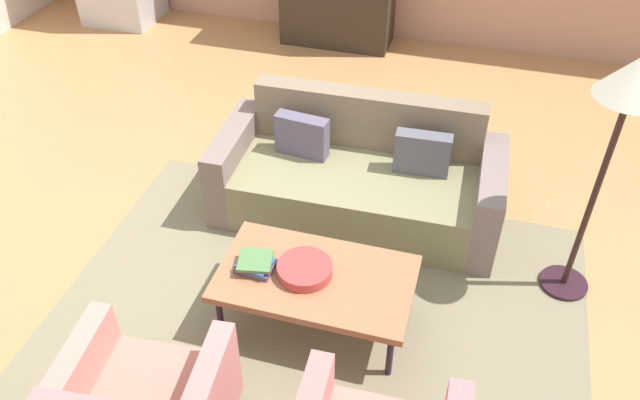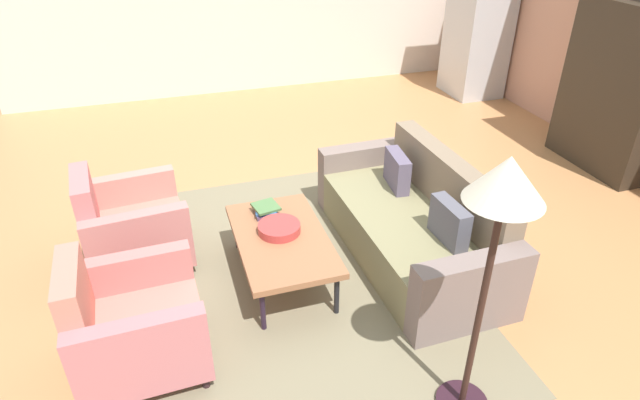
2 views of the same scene
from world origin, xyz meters
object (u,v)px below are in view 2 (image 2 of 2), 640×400
object	(u,v)px
book_stack	(266,209)
refrigerator	(478,32)
couch	(416,224)
floor_lamp	(501,207)
fruit_bowl	(279,228)
armchair_left	(128,228)
coffee_table	(282,240)
armchair_right	(129,327)
cabinet	(619,89)

from	to	relation	value
book_stack	refrigerator	size ratio (longest dim) A/B	0.13
couch	floor_lamp	bearing A→B (deg)	163.16
fruit_bowl	floor_lamp	size ratio (longest dim) A/B	0.20
fruit_bowl	armchair_left	bearing A→B (deg)	-114.19
coffee_table	refrigerator	bearing A→B (deg)	132.30
armchair_left	floor_lamp	size ratio (longest dim) A/B	0.51
coffee_table	fruit_bowl	world-z (taller)	fruit_bowl
fruit_bowl	refrigerator	bearing A→B (deg)	131.73
fruit_bowl	book_stack	size ratio (longest dim) A/B	1.42
refrigerator	couch	bearing A→B (deg)	-37.32
armchair_left	fruit_bowl	distance (m)	1.28
armchair_left	book_stack	world-z (taller)	armchair_left
floor_lamp	armchair_right	bearing A→B (deg)	-116.16
cabinet	floor_lamp	size ratio (longest dim) A/B	1.05
armchair_right	refrigerator	size ratio (longest dim) A/B	0.48
armchair_left	book_stack	distance (m)	1.15
fruit_bowl	refrigerator	xyz separation A→B (m)	(-3.45, 3.87, 0.48)
floor_lamp	armchair_left	bearing A→B (deg)	-138.08
couch	armchair_right	world-z (taller)	armchair_right
couch	floor_lamp	world-z (taller)	floor_lamp
couch	fruit_bowl	distance (m)	1.20
couch	book_stack	size ratio (longest dim) A/B	8.85
couch	armchair_left	world-z (taller)	armchair_left
couch	book_stack	world-z (taller)	couch
armchair_right	floor_lamp	world-z (taller)	floor_lamp
refrigerator	armchair_left	bearing A→B (deg)	-59.84
book_stack	cabinet	world-z (taller)	cabinet
fruit_bowl	refrigerator	world-z (taller)	refrigerator
book_stack	couch	bearing A→B (deg)	73.14
book_stack	cabinet	size ratio (longest dim) A/B	0.13
armchair_right	fruit_bowl	distance (m)	1.35
fruit_bowl	book_stack	distance (m)	0.31
armchair_right	fruit_bowl	size ratio (longest dim) A/B	2.59
refrigerator	floor_lamp	size ratio (longest dim) A/B	1.08
couch	book_stack	xyz separation A→B (m)	(-0.37, -1.23, 0.16)
fruit_bowl	book_stack	bearing A→B (deg)	-172.70
cabinet	coffee_table	bearing A→B (deg)	-77.24
armchair_right	book_stack	size ratio (longest dim) A/B	3.68
couch	refrigerator	world-z (taller)	refrigerator
coffee_table	refrigerator	distance (m)	5.26
couch	armchair_left	distance (m)	2.43
coffee_table	cabinet	bearing A→B (deg)	102.76
couch	fruit_bowl	world-z (taller)	couch
fruit_bowl	cabinet	world-z (taller)	cabinet
book_stack	refrigerator	bearing A→B (deg)	128.84
armchair_left	armchair_right	size ratio (longest dim) A/B	1.00
book_stack	cabinet	bearing A→B (deg)	97.47
coffee_table	armchair_left	size ratio (longest dim) A/B	1.36
armchair_right	refrigerator	world-z (taller)	refrigerator
floor_lamp	coffee_table	bearing A→B (deg)	-153.94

